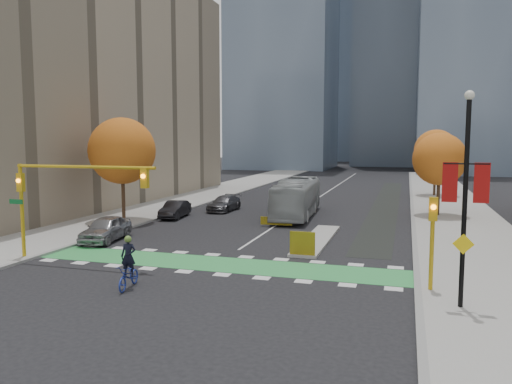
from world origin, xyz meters
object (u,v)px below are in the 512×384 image
Objects in this scene: tree_west at (122,151)px; tree_east_far at (436,151)px; traffic_signal_west at (61,187)px; banner_lamppost at (465,190)px; bus at (297,198)px; parked_car_a at (106,229)px; parked_car_b at (175,209)px; traffic_signal_east at (432,229)px; hazard_board at (302,243)px; cyclist at (129,271)px; parked_car_c at (224,203)px; tree_east_near at (440,159)px.

tree_west is 35.73m from tree_east_far.
banner_lamppost reaches higher than traffic_signal_west.
tree_west is 14.79m from bus.
parked_car_a reaches higher than parked_car_b.
parked_car_a is at bearing 164.23° from traffic_signal_east.
tree_east_far is 0.92× the size of banner_lamppost.
traffic_signal_east is (6.50, -4.71, 1.93)m from hazard_board.
tree_west is at bearing 113.60° from cyclist.
bus reaches higher than parked_car_c.
tree_east_near is 22.66m from traffic_signal_east.
parked_car_c is (-18.00, 22.51, -3.92)m from banner_lamppost.
traffic_signal_west reaches higher than hazard_board.
banner_lamppost is 24.06m from bus.
tree_west is 1.08× the size of tree_east_far.
cyclist is at bearing -28.30° from traffic_signal_west.
banner_lamppost is at bearing -41.79° from hazard_board.
traffic_signal_east reaches higher than hazard_board.
banner_lamppost reaches higher than tree_west.
cyclist is (-13.61, -1.14, -3.83)m from banner_lamppost.
tree_west is 1.74× the size of parked_car_c.
tree_west is at bearing -157.38° from tree_east_near.
hazard_board is 18.44m from tree_west.
parked_car_c is at bearing -173.85° from tree_east_near.
parked_car_a is (-20.50, 7.50, -3.81)m from banner_lamppost.
cyclist is at bearing -109.34° from tree_east_far.
cyclist is (9.89, -15.64, -4.83)m from tree_west.
tree_west reaches higher than bus.
traffic_signal_east reaches higher than bus.
parked_car_a is (3.00, -7.00, -4.81)m from tree_west.
parked_car_a is (-6.89, 8.64, 0.02)m from cyclist.
parked_car_a is (-21.50, -33.00, -4.43)m from tree_east_far.
parked_car_c is at bearing 165.79° from bus.
tree_east_far is 3.27× the size of cyclist.
bus reaches higher than parked_car_b.
hazard_board is at bearing 21.55° from traffic_signal_west.
traffic_signal_east is 0.87× the size of parked_car_a.
traffic_signal_west is at bearing -71.98° from tree_west.
tree_east_near is at bearing -91.79° from tree_east_far.
bus reaches higher than cyclist.
bus is at bearing 117.30° from banner_lamppost.
tree_east_far is 1.87× the size of traffic_signal_east.
hazard_board is 19.93m from tree_east_near.
parked_car_a is 1.11× the size of parked_car_b.
traffic_signal_west is 19.54m from banner_lamppost.
tree_east_far is 38.64m from traffic_signal_east.
tree_west is 0.99× the size of banner_lamppost.
bus is at bearing -121.76° from tree_east_far.
parked_car_b is (-21.50, -22.99, -4.54)m from tree_east_far.
tree_east_far is 22.98m from bus.
parked_car_c is (2.50, 5.00, -0.02)m from parked_car_b.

